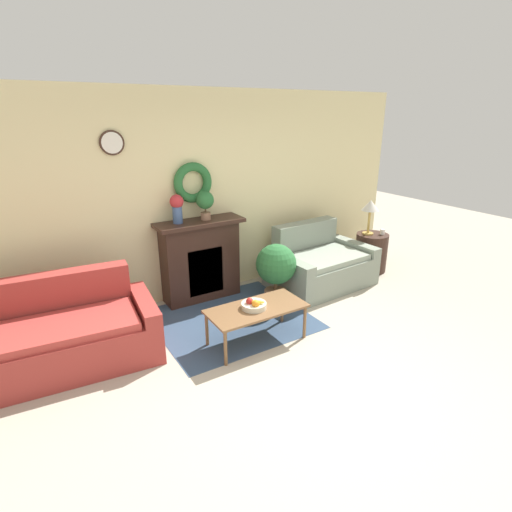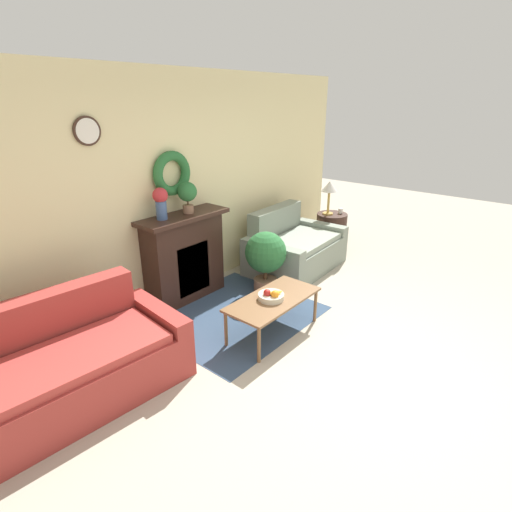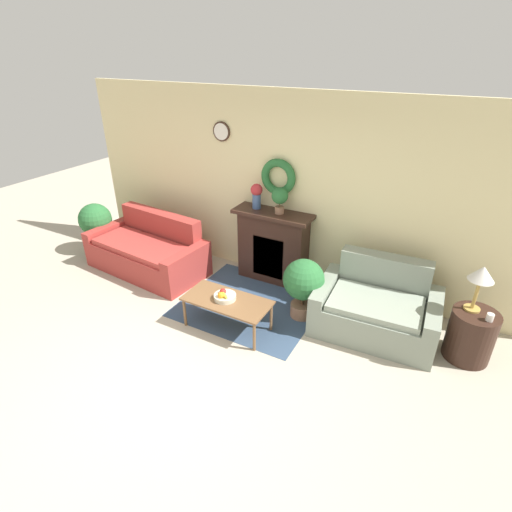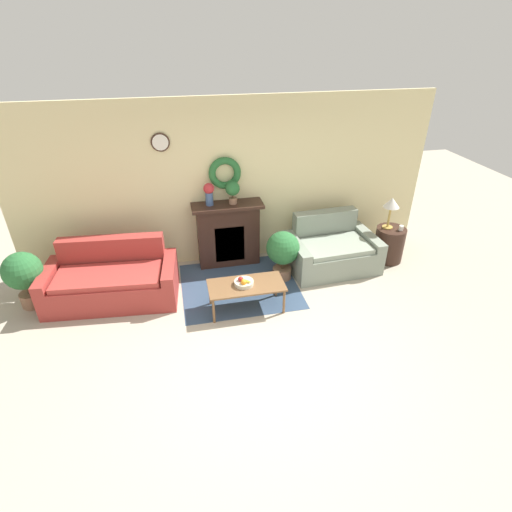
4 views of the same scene
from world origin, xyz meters
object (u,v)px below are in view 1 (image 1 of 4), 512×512
(couch_left, at_px, (58,337))
(loveseat_right, at_px, (319,265))
(fireplace, at_px, (201,260))
(potted_plant_on_mantel, at_px, (205,202))
(side_table_by_loveseat, at_px, (371,252))
(mug, at_px, (382,232))
(vase_on_mantel_left, at_px, (177,207))
(potted_plant_floor_by_loveseat, at_px, (276,267))
(fruit_bowl, at_px, (254,305))
(table_lamp, at_px, (370,207))
(coffee_table, at_px, (257,311))

(couch_left, bearing_deg, loveseat_right, 8.07)
(fireplace, bearing_deg, potted_plant_on_mantel, -8.63)
(side_table_by_loveseat, height_order, mug, mug)
(vase_on_mantel_left, relative_size, potted_plant_floor_by_loveseat, 0.44)
(fireplace, distance_m, mug, 2.89)
(potted_plant_on_mantel, bearing_deg, fruit_bowl, -93.71)
(vase_on_mantel_left, bearing_deg, potted_plant_on_mantel, -3.08)
(fireplace, relative_size, potted_plant_on_mantel, 3.11)
(potted_plant_on_mantel, bearing_deg, potted_plant_floor_by_loveseat, -44.30)
(side_table_by_loveseat, relative_size, potted_plant_on_mantel, 1.63)
(fruit_bowl, height_order, mug, mug)
(couch_left, xyz_separation_m, fruit_bowl, (1.86, -0.69, 0.16))
(loveseat_right, relative_size, table_lamp, 2.77)
(vase_on_mantel_left, distance_m, potted_plant_on_mantel, 0.37)
(loveseat_right, bearing_deg, coffee_table, -155.01)
(table_lamp, distance_m, vase_on_mantel_left, 2.98)
(side_table_by_loveseat, bearing_deg, table_lamp, 141.34)
(coffee_table, height_order, fruit_bowl, fruit_bowl)
(couch_left, distance_m, table_lamp, 4.57)
(table_lamp, height_order, potted_plant_on_mantel, potted_plant_on_mantel)
(vase_on_mantel_left, bearing_deg, couch_left, -157.20)
(fruit_bowl, bearing_deg, coffee_table, 0.39)
(fruit_bowl, bearing_deg, mug, 15.10)
(side_table_by_loveseat, distance_m, potted_plant_floor_by_loveseat, 1.97)
(coffee_table, height_order, side_table_by_loveseat, side_table_by_loveseat)
(fruit_bowl, distance_m, potted_plant_floor_by_loveseat, 1.02)
(couch_left, bearing_deg, potted_plant_on_mantel, 23.44)
(loveseat_right, xyz_separation_m, side_table_by_loveseat, (1.05, -0.02, 0.00))
(couch_left, xyz_separation_m, coffee_table, (1.89, -0.69, 0.08))
(potted_plant_on_mantel, bearing_deg, coffee_table, -92.19)
(potted_plant_floor_by_loveseat, bearing_deg, potted_plant_on_mantel, 135.70)
(couch_left, bearing_deg, potted_plant_floor_by_loveseat, 4.93)
(couch_left, bearing_deg, fireplace, 24.71)
(side_table_by_loveseat, bearing_deg, couch_left, -178.05)
(loveseat_right, height_order, mug, loveseat_right)
(mug, bearing_deg, couch_left, -179.16)
(side_table_by_loveseat, bearing_deg, coffee_table, -162.40)
(fireplace, height_order, fruit_bowl, fireplace)
(couch_left, xyz_separation_m, vase_on_mantel_left, (1.57, 0.66, 1.00))
(table_lamp, bearing_deg, vase_on_mantel_left, 171.18)
(coffee_table, bearing_deg, loveseat_right, 28.21)
(coffee_table, bearing_deg, fireplace, 91.89)
(potted_plant_on_mantel, bearing_deg, fireplace, 171.37)
(loveseat_right, distance_m, fruit_bowl, 1.87)
(mug, relative_size, potted_plant_floor_by_loveseat, 0.10)
(fireplace, bearing_deg, loveseat_right, -16.06)
(coffee_table, relative_size, vase_on_mantel_left, 2.99)
(table_lamp, bearing_deg, potted_plant_floor_by_loveseat, -173.44)
(side_table_by_loveseat, relative_size, table_lamp, 1.12)
(table_lamp, xyz_separation_m, vase_on_mantel_left, (-2.93, 0.45, 0.28))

